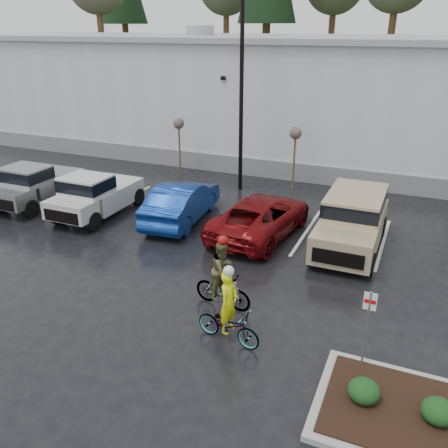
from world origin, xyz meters
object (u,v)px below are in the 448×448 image
at_px(sapling_west, 179,127).
at_px(car_red, 261,216).
at_px(cyclist_hivis, 228,319).
at_px(cyclist_olive, 223,281).
at_px(fire_lane_sign, 367,322).
at_px(sapling_mid, 295,137).
at_px(suv_tan, 351,223).
at_px(lamppost, 242,74).
at_px(pickup_white, 101,192).
at_px(car_blue, 182,202).
at_px(pickup_silver, 42,182).

xyz_separation_m(sapling_west, car_red, (6.84, -6.02, -1.95)).
xyz_separation_m(cyclist_hivis, cyclist_olive, (-0.82, 1.51, 0.14)).
bearing_deg(fire_lane_sign, sapling_mid, 112.49).
distance_m(suv_tan, cyclist_olive, 6.20).
relative_size(lamppost, pickup_white, 1.77).
xyz_separation_m(pickup_white, cyclist_olive, (8.02, -4.94, -0.14)).
bearing_deg(suv_tan, car_blue, 179.53).
height_order(sapling_west, sapling_mid, same).
bearing_deg(cyclist_hivis, sapling_mid, 17.12).
height_order(sapling_mid, fire_lane_sign, sapling_mid).
xyz_separation_m(car_red, suv_tan, (3.52, 0.05, 0.26)).
distance_m(lamppost, suv_tan, 9.32).
bearing_deg(suv_tan, cyclist_hivis, -105.73).
distance_m(sapling_west, pickup_white, 6.80).
xyz_separation_m(pickup_white, car_blue, (3.71, 0.65, -0.14)).
bearing_deg(cyclist_olive, pickup_white, 65.44).
height_order(car_blue, car_red, car_blue).
height_order(sapling_mid, cyclist_olive, sapling_mid).
height_order(sapling_west, cyclist_olive, sapling_west).
height_order(sapling_west, pickup_white, sapling_west).
bearing_deg(cyclist_hivis, car_red, 21.28).
distance_m(car_red, cyclist_hivis, 7.16).
xyz_separation_m(pickup_silver, suv_tan, (14.27, 0.48, 0.05)).
relative_size(pickup_white, suv_tan, 1.02).
bearing_deg(car_red, cyclist_olive, 103.60).
bearing_deg(cyclist_olive, car_red, 14.51).
relative_size(car_blue, cyclist_hivis, 2.26).
distance_m(suv_tan, cyclist_hivis, 7.32).
bearing_deg(pickup_silver, pickup_white, -1.88).
xyz_separation_m(sapling_west, pickup_silver, (-3.91, -6.45, -1.75)).
xyz_separation_m(sapling_west, suv_tan, (10.36, -5.97, -1.70)).
distance_m(car_blue, car_red, 3.60).
height_order(pickup_silver, car_red, pickup_silver).
height_order(fire_lane_sign, cyclist_olive, cyclist_olive).
height_order(lamppost, sapling_mid, lamppost).
distance_m(sapling_west, car_blue, 7.00).
xyz_separation_m(fire_lane_sign, pickup_white, (-12.27, 6.24, -0.43)).
xyz_separation_m(pickup_silver, cyclist_hivis, (12.29, -6.56, -0.28)).
bearing_deg(suv_tan, pickup_silver, -178.08).
bearing_deg(cyclist_olive, pickup_silver, 73.29).
relative_size(sapling_west, suv_tan, 0.63).
height_order(lamppost, fire_lane_sign, lamppost).
bearing_deg(car_red, sapling_west, -35.16).
bearing_deg(car_red, car_blue, 4.46).
height_order(pickup_silver, car_blue, pickup_silver).
bearing_deg(pickup_silver, sapling_mid, 31.76).
bearing_deg(sapling_west, cyclist_hivis, -57.23).
bearing_deg(car_blue, cyclist_hivis, 120.06).
bearing_deg(cyclist_hivis, sapling_west, 41.69).
distance_m(lamppost, pickup_white, 8.54).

